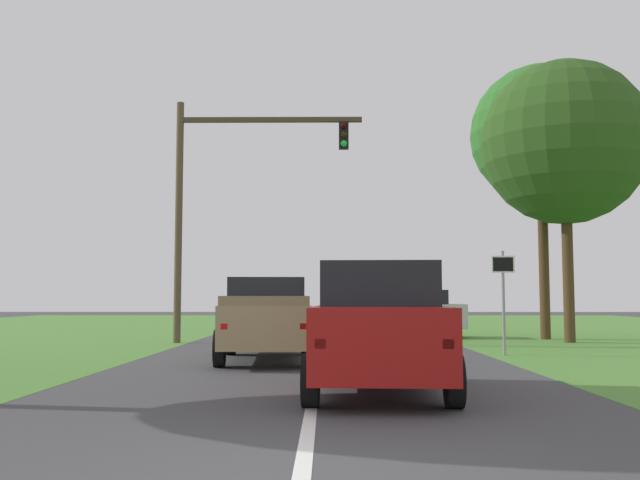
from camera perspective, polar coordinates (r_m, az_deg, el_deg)
name	(u,v)px	position (r m, az deg, el deg)	size (l,w,h in m)	color
ground_plane	(317,364)	(16.11, -0.21, -9.90)	(120.00, 120.00, 0.00)	#424244
red_suv_near	(378,326)	(11.20, 4.69, -6.83)	(2.30, 4.49, 2.00)	#9E1411
pickup_truck_lead	(267,318)	(16.99, -4.26, -6.25)	(2.41, 5.47, 1.94)	tan
traffic_light	(224,186)	(24.15, -7.68, 4.29)	(6.25, 0.40, 8.07)	brown
keep_moving_sign	(503,288)	(19.14, 14.43, -3.77)	(0.60, 0.09, 2.70)	gray
oak_tree_right	(564,143)	(25.75, 18.94, 7.34)	(5.56, 5.56, 9.51)	#4C351E
crossing_suv_far	(405,312)	(27.00, 6.79, -5.76)	(4.57, 2.27, 1.77)	silver
extra_tree_1	(541,135)	(27.59, 17.20, 8.03)	(5.09, 5.09, 10.00)	#4C351E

